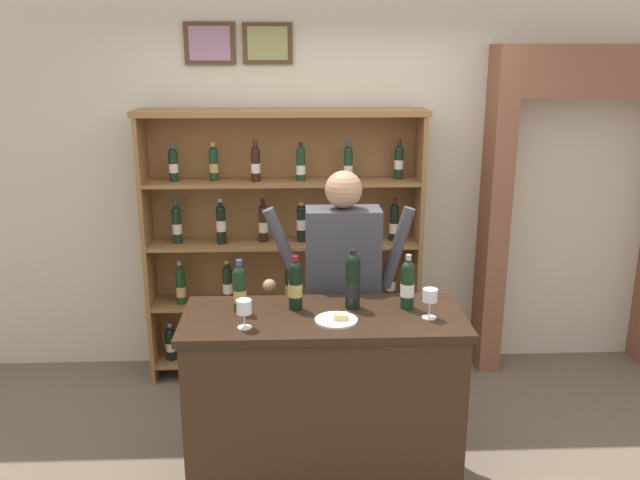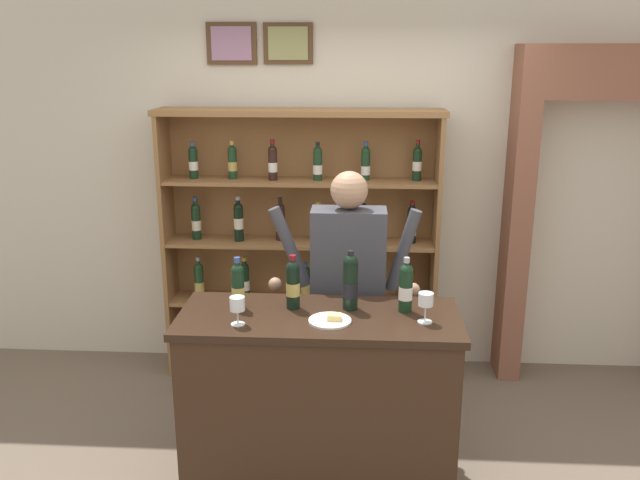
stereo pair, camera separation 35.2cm
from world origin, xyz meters
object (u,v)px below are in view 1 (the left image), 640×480
Objects in this scene: tasting_bottle_bianco at (295,284)px; tasting_bottle_grappa at (353,280)px; wine_glass_spare at (244,309)px; tasting_counter at (323,402)px; wine_glass_center at (430,297)px; wine_shelf at (284,241)px; tasting_bottle_riserva at (240,288)px; cheese_plate at (337,319)px; tasting_bottle_prosecco at (408,284)px; shopkeeper at (343,277)px.

tasting_bottle_bianco is 0.30m from tasting_bottle_grappa.
tasting_counter is at bearing 20.60° from wine_glass_spare.
wine_glass_spare is 0.94m from wine_glass_center.
wine_shelf reaches higher than tasting_bottle_grappa.
wine_shelf is 13.51× the size of wine_glass_spare.
cheese_plate is at bearing -17.36° from tasting_bottle_riserva.
tasting_bottle_prosecco is at bearing 122.80° from wine_glass_center.
tasting_bottle_riserva is at bearing 162.64° from cheese_plate.
tasting_counter is 5.18× the size of tasting_bottle_riserva.
tasting_bottle_grappa is 0.41m from wine_glass_center.
tasting_counter is (0.22, -1.38, -0.51)m from wine_shelf.
shopkeeper is 0.71m from wine_glass_center.
wine_shelf reaches higher than wine_glass_center.
tasting_bottle_bianco is at bearing -178.66° from tasting_bottle_grappa.
tasting_bottle_riserva is 0.22m from wine_glass_spare.
shopkeeper reaches higher than tasting_bottle_riserva.
tasting_bottle_bianco is 0.59m from tasting_bottle_prosecco.
shopkeeper is at bearing 56.89° from tasting_bottle_bianco.
tasting_bottle_grappa is 2.05× the size of wine_glass_center.
shopkeeper is 5.72× the size of tasting_bottle_bianco.
tasting_bottle_bianco reaches higher than tasting_counter.
wine_shelf is 0.93m from shopkeeper.
tasting_bottle_prosecco is at bearing -55.24° from shopkeeper.
tasting_counter is at bearing 126.47° from cheese_plate.
shopkeeper is 0.53m from tasting_bottle_bianco.
wine_glass_spare is at bearing -164.91° from tasting_bottle_prosecco.
wine_glass_center is at bearing -7.75° from tasting_bottle_riserva.
tasting_bottle_riserva is (-0.21, -1.32, 0.13)m from wine_shelf.
wine_shelf reaches higher than tasting_bottle_bianco.
tasting_bottle_prosecco reaches higher than tasting_counter.
wine_shelf is 1.35m from tasting_bottle_grappa.
tasting_bottle_riserva is at bearing 172.25° from wine_glass_center.
shopkeeper is 11.42× the size of wine_glass_spare.
tasting_counter is 4.94× the size of tasting_bottle_prosecco.
wine_glass_spare is at bearing -174.75° from wine_glass_center.
tasting_bottle_grappa reaches higher than tasting_counter.
tasting_bottle_prosecco is at bearing 23.27° from cheese_plate.
tasting_bottle_prosecco is 2.02× the size of wine_glass_spare.
tasting_bottle_grappa is at bearing 23.96° from wine_glass_spare.
wine_glass_spare is 0.93× the size of wine_glass_center.
tasting_bottle_riserva is at bearing -179.38° from tasting_bottle_prosecco.
tasting_bottle_prosecco is 0.87m from wine_glass_spare.
cheese_plate reaches higher than tasting_counter.
tasting_bottle_riserva is 0.29m from tasting_bottle_bianco.
shopkeeper is 5.66× the size of tasting_bottle_prosecco.
wine_shelf is 1.30m from tasting_bottle_bianco.
cheese_plate is at bearing -177.21° from wine_glass_center.
tasting_bottle_riserva is 0.88× the size of tasting_bottle_grappa.
wine_glass_center is at bearing -12.72° from tasting_bottle_bianco.
tasting_bottle_bianco is (-0.28, -0.43, 0.11)m from shopkeeper.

